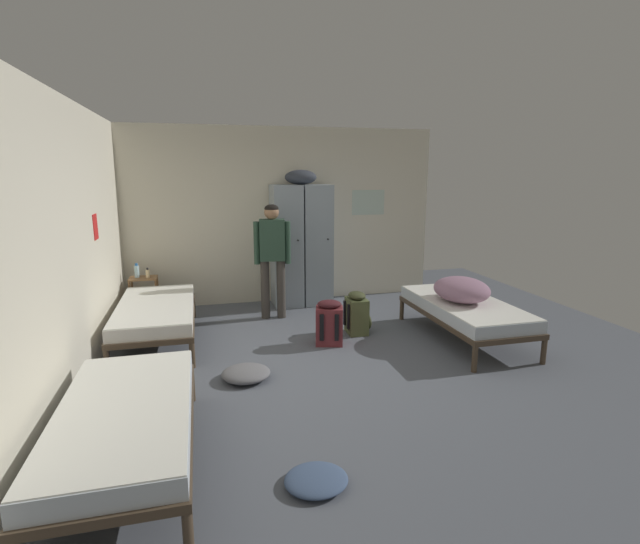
# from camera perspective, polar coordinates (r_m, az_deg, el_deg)

# --- Properties ---
(ground_plane) EXTENTS (8.34, 8.34, 0.00)m
(ground_plane) POSITION_cam_1_polar(r_m,az_deg,el_deg) (5.32, 0.71, -10.64)
(ground_plane) COLOR #565B66
(room_backdrop) EXTENTS (4.91, 5.27, 2.72)m
(room_backdrop) POSITION_cam_1_polar(r_m,az_deg,el_deg) (6.05, -14.01, 5.14)
(room_backdrop) COLOR beige
(room_backdrop) RESTS_ON ground_plane
(locker_bank) EXTENTS (0.90, 0.55, 2.07)m
(locker_bank) POSITION_cam_1_polar(r_m,az_deg,el_deg) (7.30, -2.27, 3.54)
(locker_bank) COLOR #8C99A3
(locker_bank) RESTS_ON ground_plane
(shelf_unit) EXTENTS (0.38, 0.30, 0.57)m
(shelf_unit) POSITION_cam_1_polar(r_m,az_deg,el_deg) (7.23, -20.41, -2.35)
(shelf_unit) COLOR brown
(shelf_unit) RESTS_ON ground_plane
(bed_left_front) EXTENTS (0.90, 1.90, 0.49)m
(bed_left_front) POSITION_cam_1_polar(r_m,az_deg,el_deg) (3.68, -22.40, -15.99)
(bed_left_front) COLOR #473828
(bed_left_front) RESTS_ON ground_plane
(bed_left_rear) EXTENTS (0.90, 1.90, 0.49)m
(bed_left_rear) POSITION_cam_1_polar(r_m,az_deg,el_deg) (6.09, -19.15, -4.55)
(bed_left_rear) COLOR #473828
(bed_left_rear) RESTS_ON ground_plane
(bed_right) EXTENTS (0.90, 1.90, 0.49)m
(bed_right) POSITION_cam_1_polar(r_m,az_deg,el_deg) (6.12, 17.04, -4.33)
(bed_right) COLOR #473828
(bed_right) RESTS_ON ground_plane
(bedding_heap) EXTENTS (0.64, 0.77, 0.29)m
(bedding_heap) POSITION_cam_1_polar(r_m,az_deg,el_deg) (6.03, 16.69, -2.03)
(bedding_heap) COLOR gray
(bedding_heap) RESTS_ON bed_right
(person_traveler) EXTENTS (0.50, 0.25, 1.61)m
(person_traveler) POSITION_cam_1_polar(r_m,az_deg,el_deg) (6.60, -5.76, 2.58)
(person_traveler) COLOR #3D3833
(person_traveler) RESTS_ON ground_plane
(water_bottle) EXTENTS (0.07, 0.07, 0.20)m
(water_bottle) POSITION_cam_1_polar(r_m,az_deg,el_deg) (7.19, -21.21, 0.10)
(water_bottle) COLOR #B2DBEA
(water_bottle) RESTS_ON shelf_unit
(lotion_bottle) EXTENTS (0.05, 0.05, 0.14)m
(lotion_bottle) POSITION_cam_1_polar(r_m,az_deg,el_deg) (7.12, -20.05, -0.16)
(lotion_bottle) COLOR beige
(lotion_bottle) RESTS_ON shelf_unit
(backpack_olive) EXTENTS (0.34, 0.33, 0.55)m
(backpack_olive) POSITION_cam_1_polar(r_m,az_deg,el_deg) (6.11, 4.52, -5.01)
(backpack_olive) COLOR #566038
(backpack_olive) RESTS_ON ground_plane
(backpack_maroon) EXTENTS (0.37, 0.39, 0.55)m
(backpack_maroon) POSITION_cam_1_polar(r_m,az_deg,el_deg) (5.73, 1.13, -6.18)
(backpack_maroon) COLOR maroon
(backpack_maroon) RESTS_ON ground_plane
(clothes_pile_grey) EXTENTS (0.49, 0.46, 0.13)m
(clothes_pile_grey) POSITION_cam_1_polar(r_m,az_deg,el_deg) (4.91, -8.91, -11.98)
(clothes_pile_grey) COLOR slate
(clothes_pile_grey) RESTS_ON ground_plane
(clothes_pile_denim) EXTENTS (0.43, 0.39, 0.08)m
(clothes_pile_denim) POSITION_cam_1_polar(r_m,az_deg,el_deg) (3.44, -0.47, -23.75)
(clothes_pile_denim) COLOR #42567A
(clothes_pile_denim) RESTS_ON ground_plane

